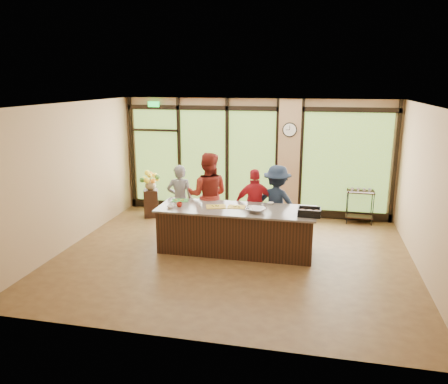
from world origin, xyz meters
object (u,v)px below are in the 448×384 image
at_px(flower_stand, 151,203).
at_px(cook_left, 180,200).
at_px(cook_right, 277,203).
at_px(bar_cart, 360,202).
at_px(island_base, 236,231).
at_px(roasting_pan, 309,214).

bearing_deg(flower_stand, cook_left, -63.01).
relative_size(cook_right, flower_stand, 2.34).
bearing_deg(bar_cart, flower_stand, -172.55).
bearing_deg(bar_cart, island_base, -136.21).
bearing_deg(island_base, flower_stand, 144.36).
distance_m(roasting_pan, bar_cart, 2.93).
distance_m(cook_left, flower_stand, 1.62).
height_order(roasting_pan, bar_cart, roasting_pan).
bearing_deg(island_base, cook_left, 151.60).
distance_m(cook_right, bar_cart, 2.52).
height_order(cook_right, flower_stand, cook_right).
distance_m(flower_stand, bar_cart, 5.26).
distance_m(island_base, roasting_pan, 1.56).
bearing_deg(island_base, roasting_pan, -7.60).
height_order(cook_left, bar_cart, cook_left).
height_order(cook_left, flower_stand, cook_left).
height_order(cook_left, roasting_pan, cook_left).
relative_size(island_base, cook_right, 1.85).
height_order(cook_left, cook_right, cook_right).
relative_size(cook_left, cook_right, 0.96).
bearing_deg(cook_left, roasting_pan, 148.74).
height_order(flower_stand, bar_cart, bar_cart).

